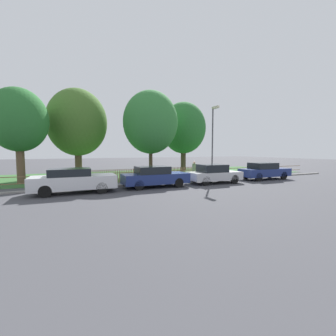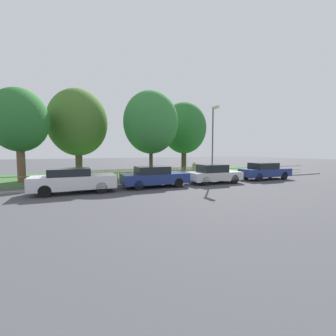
% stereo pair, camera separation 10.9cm
% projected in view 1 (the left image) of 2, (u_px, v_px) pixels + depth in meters
% --- Properties ---
extents(ground_plane, '(120.00, 120.00, 0.00)m').
position_uv_depth(ground_plane, '(162.00, 184.00, 16.34)').
color(ground_plane, '#424247').
extents(kerb_stone, '(35.56, 0.20, 0.12)m').
position_uv_depth(kerb_stone, '(162.00, 183.00, 16.42)').
color(kerb_stone, gray).
rests_on(kerb_stone, ground).
extents(grass_strip, '(35.56, 9.76, 0.01)m').
position_uv_depth(grass_strip, '(136.00, 175.00, 22.72)').
color(grass_strip, '#33602D').
rests_on(grass_strip, ground).
extents(park_fence, '(35.56, 0.05, 1.02)m').
position_uv_depth(park_fence, '(152.00, 174.00, 18.24)').
color(park_fence, olive).
rests_on(park_fence, ground).
extents(parked_car_silver_hatchback, '(4.62, 1.88, 1.43)m').
position_uv_depth(parked_car_silver_hatchback, '(74.00, 180.00, 12.84)').
color(parked_car_silver_hatchback, silver).
rests_on(parked_car_silver_hatchback, ground).
extents(parked_car_black_saloon, '(4.39, 1.75, 1.39)m').
position_uv_depth(parked_car_black_saloon, '(155.00, 176.00, 14.95)').
color(parked_car_black_saloon, navy).
rests_on(parked_car_black_saloon, ground).
extents(parked_car_navy_estate, '(4.01, 1.83, 1.41)m').
position_uv_depth(parked_car_navy_estate, '(214.00, 174.00, 16.74)').
color(parked_car_navy_estate, '#BCBCC1').
rests_on(parked_car_navy_estate, ground).
extents(parked_car_red_compact, '(4.41, 1.76, 1.42)m').
position_uv_depth(parked_car_red_compact, '(264.00, 171.00, 18.93)').
color(parked_car_red_compact, navy).
rests_on(parked_car_red_compact, ground).
extents(covered_motorcycle, '(2.08, 0.92, 1.04)m').
position_uv_depth(covered_motorcycle, '(157.00, 174.00, 17.50)').
color(covered_motorcycle, black).
rests_on(covered_motorcycle, ground).
extents(tree_nearest_kerb, '(4.05, 4.05, 7.01)m').
position_uv_depth(tree_nearest_kerb, '(18.00, 120.00, 16.41)').
color(tree_nearest_kerb, brown).
rests_on(tree_nearest_kerb, ground).
extents(tree_behind_motorcycle, '(5.45, 5.45, 8.21)m').
position_uv_depth(tree_behind_motorcycle, '(77.00, 123.00, 21.12)').
color(tree_behind_motorcycle, brown).
rests_on(tree_behind_motorcycle, ground).
extents(tree_mid_park, '(5.15, 5.15, 8.07)m').
position_uv_depth(tree_mid_park, '(150.00, 122.00, 21.23)').
color(tree_mid_park, '#473828').
rests_on(tree_mid_park, ground).
extents(tree_far_left, '(5.37, 5.37, 8.27)m').
position_uv_depth(tree_far_left, '(183.00, 128.00, 27.20)').
color(tree_far_left, '#473828').
rests_on(tree_far_left, ground).
extents(pedestrian_near_fence, '(0.42, 0.42, 1.57)m').
position_uv_depth(pedestrian_near_fence, '(194.00, 170.00, 18.39)').
color(pedestrian_near_fence, black).
rests_on(pedestrian_near_fence, ground).
extents(street_lamp, '(0.20, 0.78, 5.96)m').
position_uv_depth(street_lamp, '(213.00, 135.00, 18.27)').
color(street_lamp, '#47474C').
rests_on(street_lamp, ground).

